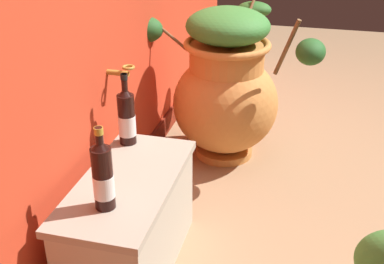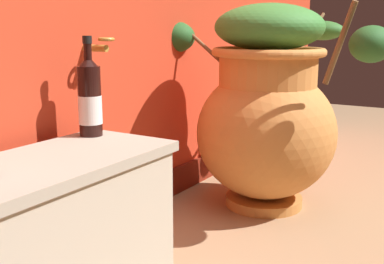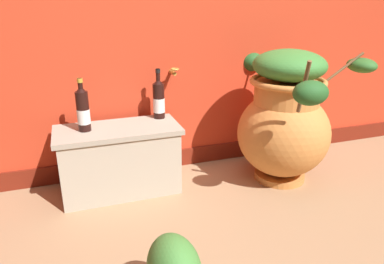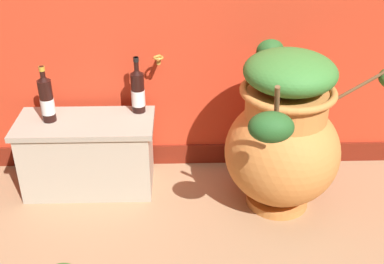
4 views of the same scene
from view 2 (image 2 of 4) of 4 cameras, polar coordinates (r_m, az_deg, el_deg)
terracotta_urn at (r=2.05m, az=8.79°, el=2.72°), size 0.85×1.07×0.86m
stone_ledge at (r=1.38m, az=-16.43°, el=-11.01°), size 0.73×0.35×0.42m
wine_bottle_middle at (r=1.56m, az=-12.02°, el=4.06°), size 0.07×0.07×0.31m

